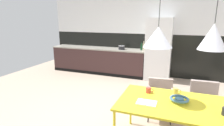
{
  "coord_description": "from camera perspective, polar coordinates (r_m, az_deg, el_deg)",
  "views": [
    {
      "loc": [
        1.08,
        -2.97,
        1.87
      ],
      "look_at": [
        -0.32,
        0.76,
        0.89
      ],
      "focal_mm": 29.13,
      "sensor_mm": 36.0,
      "label": 1
    }
  ],
  "objects": [
    {
      "name": "kitchen_counter",
      "position": [
        6.41,
        -4.36,
        0.9
      ],
      "size": [
        3.32,
        0.63,
        0.89
      ],
      "color": "#3C2626",
      "rests_on": "ground"
    },
    {
      "name": "pendant_lamp_over_table_near",
      "position": [
        2.52,
        14.25,
        7.89
      ],
      "size": [
        0.39,
        0.39,
        1.22
      ],
      "color": "black"
    },
    {
      "name": "ground_plane",
      "position": [
        3.67,
        0.44,
        -16.85
      ],
      "size": [
        8.72,
        8.72,
        0.0
      ],
      "primitive_type": "plane",
      "color": "tan"
    },
    {
      "name": "fruit_bowl",
      "position": [
        2.74,
        20.37,
        -10.58
      ],
      "size": [
        0.26,
        0.26,
        0.06
      ],
      "color": "#33607F",
      "rests_on": "dining_table"
    },
    {
      "name": "back_wall_panel_upper",
      "position": [
        6.12,
        10.73,
        15.46
      ],
      "size": [
        6.71,
        0.12,
        1.38
      ],
      "primitive_type": "cube",
      "color": "silver",
      "rests_on": "back_wall_splashback_dark"
    },
    {
      "name": "refrigerator_column",
      "position": [
        5.77,
        14.38,
        4.19
      ],
      "size": [
        0.76,
        0.6,
        1.9
      ],
      "primitive_type": "cube",
      "color": "silver",
      "rests_on": "ground"
    },
    {
      "name": "cooking_pot",
      "position": [
        5.94,
        3.02,
        4.86
      ],
      "size": [
        0.21,
        0.21,
        0.15
      ],
      "color": "black",
      "rests_on": "kitchen_counter"
    },
    {
      "name": "mug_tall_blue",
      "position": [
        2.92,
        11.4,
        -8.35
      ],
      "size": [
        0.12,
        0.08,
        0.09
      ],
      "color": "#B23D33",
      "rests_on": "dining_table"
    },
    {
      "name": "mug_dark_espresso",
      "position": [
        2.96,
        19.36,
        -8.39
      ],
      "size": [
        0.12,
        0.08,
        0.1
      ],
      "color": "gold",
      "rests_on": "dining_table"
    },
    {
      "name": "open_book",
      "position": [
        2.6,
        10.8,
        -12.12
      ],
      "size": [
        0.27,
        0.19,
        0.02
      ],
      "color": "white",
      "rests_on": "dining_table"
    },
    {
      "name": "dining_table",
      "position": [
        2.72,
        19.93,
        -12.6
      ],
      "size": [
        1.62,
        0.96,
        0.74
      ],
      "color": "gold",
      "rests_on": "ground"
    },
    {
      "name": "pendant_lamp_over_table_far",
      "position": [
        2.53,
        29.15,
        7.18
      ],
      "size": [
        0.33,
        0.33,
        1.22
      ],
      "color": "black"
    },
    {
      "name": "bottle_wine_green",
      "position": [
        6.06,
        9.92,
        5.29
      ],
      "size": [
        0.06,
        0.06,
        0.27
      ],
      "color": "tan",
      "rests_on": "kitchen_counter"
    },
    {
      "name": "back_wall_splashback_dark",
      "position": [
        6.23,
        10.16,
        2.67
      ],
      "size": [
        6.71,
        0.12,
        1.38
      ],
      "primitive_type": "cube",
      "color": "black",
      "rests_on": "ground"
    },
    {
      "name": "bottle_oil_tall",
      "position": [
        5.86,
        9.24,
        4.99
      ],
      "size": [
        0.06,
        0.06,
        0.25
      ],
      "color": "#0F3319",
      "rests_on": "kitchen_counter"
    },
    {
      "name": "armchair_facing_counter",
      "position": [
        3.63,
        14.92,
        -9.04
      ],
      "size": [
        0.54,
        0.53,
        0.74
      ],
      "rotation": [
        0.0,
        0.0,
        3.27
      ],
      "color": "gray",
      "rests_on": "ground"
    },
    {
      "name": "armchair_by_stool",
      "position": [
        3.64,
        26.91,
        -10.09
      ],
      "size": [
        0.51,
        0.49,
        0.79
      ],
      "rotation": [
        0.0,
        0.0,
        3.19
      ],
      "color": "gray",
      "rests_on": "ground"
    }
  ]
}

